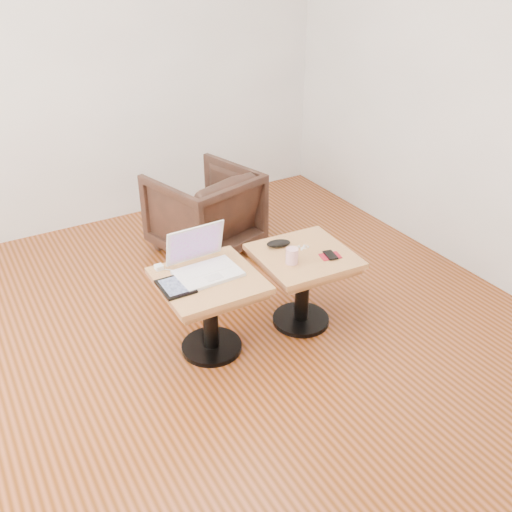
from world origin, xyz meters
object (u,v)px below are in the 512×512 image
side_table_left (209,296)px  laptop (204,263)px  side_table_right (303,271)px  armchair (204,211)px  striped_cup (292,256)px

side_table_left → laptop: size_ratio=1.57×
side_table_left → side_table_right: (0.61, -0.04, 0.00)m
side_table_left → laptop: bearing=82.9°
side_table_right → armchair: size_ratio=0.82×
side_table_left → armchair: bearing=66.7°
side_table_right → laptop: laptop is taller
side_table_left → side_table_right: bearing=-2.9°
armchair → laptop: bearing=49.3°
laptop → striped_cup: (0.48, -0.18, -0.00)m
striped_cup → armchair: 1.25m
side_table_left → striped_cup: striped_cup is taller
side_table_right → laptop: size_ratio=1.63×
side_table_right → striped_cup: bearing=-152.6°
striped_cup → side_table_right: bearing=24.0°
side_table_left → side_table_right: size_ratio=0.97×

